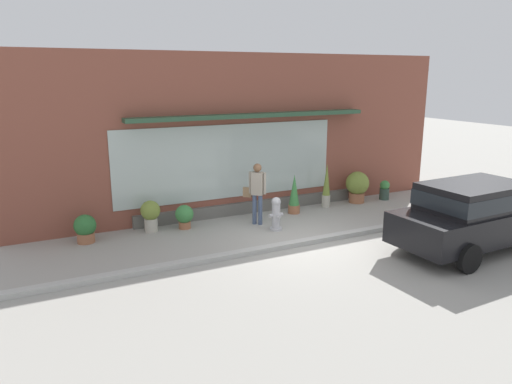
{
  "coord_description": "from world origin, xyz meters",
  "views": [
    {
      "loc": [
        -6.23,
        -9.89,
        4.17
      ],
      "look_at": [
        -0.71,
        1.2,
        1.12
      ],
      "focal_mm": 33.7,
      "sensor_mm": 36.0,
      "label": 1
    }
  ],
  "objects": [
    {
      "name": "curb_strip",
      "position": [
        0.0,
        -0.2,
        0.06
      ],
      "size": [
        14.0,
        0.24,
        0.12
      ],
      "primitive_type": "cube",
      "color": "#B2B2AD",
      "rests_on": "ground_plane"
    },
    {
      "name": "pedestrian_with_handbag",
      "position": [
        -0.38,
        1.83,
        1.04
      ],
      "size": [
        0.53,
        0.52,
        1.76
      ],
      "rotation": [
        0.0,
        0.0,
        2.4
      ],
      "color": "#475675",
      "rests_on": "ground_plane"
    },
    {
      "name": "potted_plant_corner_tall",
      "position": [
        -3.24,
        2.52,
        0.5
      ],
      "size": [
        0.53,
        0.53,
        0.86
      ],
      "color": "#B7B2A3",
      "rests_on": "ground_plane"
    },
    {
      "name": "potted_plant_near_hydrant",
      "position": [
        -4.95,
        2.39,
        0.38
      ],
      "size": [
        0.56,
        0.56,
        0.73
      ],
      "color": "#9E6042",
      "rests_on": "ground_plane"
    },
    {
      "name": "potted_plant_window_center",
      "position": [
        1.16,
        2.33,
        0.58
      ],
      "size": [
        0.36,
        0.36,
        1.21
      ],
      "color": "#9E6042",
      "rests_on": "ground_plane"
    },
    {
      "name": "potted_plant_window_right",
      "position": [
        2.44,
        2.47,
        0.68
      ],
      "size": [
        0.27,
        0.27,
        1.42
      ],
      "color": "#B7B2A3",
      "rests_on": "ground_plane"
    },
    {
      "name": "fire_hydrant",
      "position": [
        -0.13,
        1.13,
        0.46
      ],
      "size": [
        0.41,
        0.38,
        0.92
      ],
      "color": "#B2B2B7",
      "rests_on": "ground_plane"
    },
    {
      "name": "storefront",
      "position": [
        -0.01,
        3.19,
        2.35
      ],
      "size": [
        14.0,
        0.81,
        4.78
      ],
      "color": "brown",
      "rests_on": "ground_plane"
    },
    {
      "name": "potted_plant_doorstep",
      "position": [
        3.68,
        2.49,
        0.58
      ],
      "size": [
        0.77,
        0.77,
        1.04
      ],
      "color": "#9E6042",
      "rests_on": "ground_plane"
    },
    {
      "name": "ground_plane",
      "position": [
        0.0,
        0.0,
        0.0
      ],
      "size": [
        60.0,
        60.0,
        0.0
      ],
      "primitive_type": "plane",
      "color": "#9E9B93"
    },
    {
      "name": "parked_car_black",
      "position": [
        3.42,
        -2.36,
        0.95
      ],
      "size": [
        4.54,
        2.07,
        1.68
      ],
      "rotation": [
        0.0,
        0.0,
        0.04
      ],
      "color": "black",
      "rests_on": "ground_plane"
    },
    {
      "name": "potted_plant_trailing_edge",
      "position": [
        -2.34,
        2.38,
        0.37
      ],
      "size": [
        0.51,
        0.51,
        0.66
      ],
      "color": "#9E6042",
      "rests_on": "ground_plane"
    },
    {
      "name": "potted_plant_window_left",
      "position": [
        4.77,
        2.38,
        0.34
      ],
      "size": [
        0.33,
        0.33,
        0.66
      ],
      "color": "#33473D",
      "rests_on": "ground_plane"
    }
  ]
}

